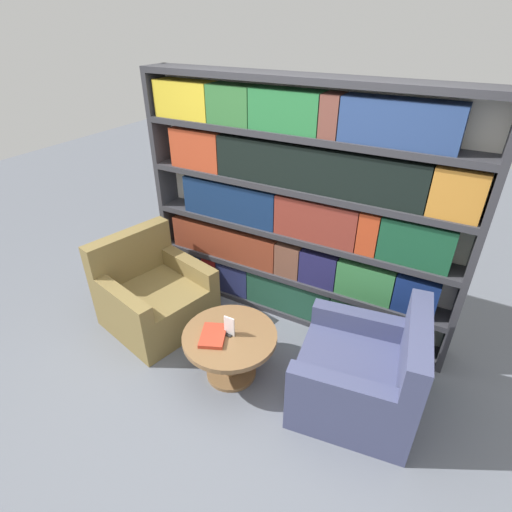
# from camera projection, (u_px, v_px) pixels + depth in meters

# --- Properties ---
(ground_plane) EXTENTS (14.00, 14.00, 0.00)m
(ground_plane) POSITION_uv_depth(u_px,v_px,m) (222.00, 400.00, 2.99)
(ground_plane) COLOR slate
(bookshelf) EXTENTS (2.80, 0.30, 2.11)m
(bookshelf) POSITION_uv_depth(u_px,v_px,m) (296.00, 212.00, 3.37)
(bookshelf) COLOR silver
(bookshelf) RESTS_ON ground_plane
(armchair_left) EXTENTS (0.98, 0.98, 0.82)m
(armchair_left) POSITION_uv_depth(u_px,v_px,m) (154.00, 296.00, 3.63)
(armchair_left) COLOR olive
(armchair_left) RESTS_ON ground_plane
(armchair_right) EXTENTS (0.92, 0.92, 0.82)m
(armchair_right) POSITION_uv_depth(u_px,v_px,m) (362.00, 375.00, 2.83)
(armchair_right) COLOR #42476B
(armchair_right) RESTS_ON ground_plane
(coffee_table) EXTENTS (0.72, 0.72, 0.41)m
(coffee_table) POSITION_uv_depth(u_px,v_px,m) (230.00, 346.00, 3.06)
(coffee_table) COLOR brown
(coffee_table) RESTS_ON ground_plane
(table_sign) EXTENTS (0.09, 0.06, 0.16)m
(table_sign) POSITION_uv_depth(u_px,v_px,m) (229.00, 327.00, 2.96)
(table_sign) COLOR black
(table_sign) RESTS_ON coffee_table
(stray_book) EXTENTS (0.27, 0.31, 0.03)m
(stray_book) POSITION_uv_depth(u_px,v_px,m) (213.00, 336.00, 2.96)
(stray_book) COLOR #B73823
(stray_book) RESTS_ON coffee_table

